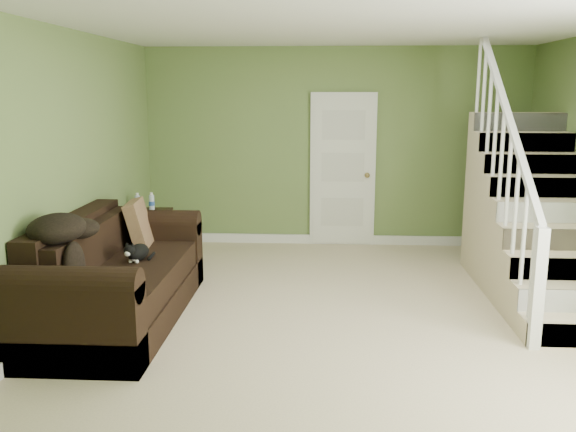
# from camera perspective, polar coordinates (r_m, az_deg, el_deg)

# --- Properties ---
(floor) EXTENTS (5.00, 5.50, 0.01)m
(floor) POSITION_cam_1_polar(r_m,az_deg,el_deg) (5.71, 4.76, -9.32)
(floor) COLOR tan
(floor) RESTS_ON ground
(ceiling) EXTENTS (5.00, 5.50, 0.01)m
(ceiling) POSITION_cam_1_polar(r_m,az_deg,el_deg) (5.36, 5.25, 17.62)
(ceiling) COLOR white
(ceiling) RESTS_ON wall_back
(wall_back) EXTENTS (5.00, 0.04, 2.60)m
(wall_back) POSITION_cam_1_polar(r_m,az_deg,el_deg) (8.11, 4.46, 6.39)
(wall_back) COLOR olive
(wall_back) RESTS_ON floor
(wall_front) EXTENTS (5.00, 0.04, 2.60)m
(wall_front) POSITION_cam_1_polar(r_m,az_deg,el_deg) (2.69, 6.61, -4.40)
(wall_front) COLOR olive
(wall_front) RESTS_ON floor
(wall_left) EXTENTS (0.04, 5.50, 2.60)m
(wall_left) POSITION_cam_1_polar(r_m,az_deg,el_deg) (5.87, -20.27, 3.69)
(wall_left) COLOR olive
(wall_left) RESTS_ON floor
(baseboard_back) EXTENTS (5.00, 0.04, 0.12)m
(baseboard_back) POSITION_cam_1_polar(r_m,az_deg,el_deg) (8.29, 4.33, -2.19)
(baseboard_back) COLOR white
(baseboard_back) RESTS_ON floor
(baseboard_left) EXTENTS (0.04, 5.50, 0.12)m
(baseboard_left) POSITION_cam_1_polar(r_m,az_deg,el_deg) (6.14, -19.19, -7.84)
(baseboard_left) COLOR white
(baseboard_left) RESTS_ON floor
(door) EXTENTS (0.86, 0.12, 2.02)m
(door) POSITION_cam_1_polar(r_m,az_deg,el_deg) (8.10, 5.15, 4.28)
(door) COLOR white
(door) RESTS_ON floor
(staircase) EXTENTS (1.00, 2.51, 2.82)m
(staircase) POSITION_cam_1_polar(r_m,az_deg,el_deg) (6.80, 21.72, -1.05)
(staircase) COLOR tan
(staircase) RESTS_ON floor
(sofa) EXTENTS (1.03, 2.38, 0.94)m
(sofa) POSITION_cam_1_polar(r_m,az_deg,el_deg) (5.72, -15.93, -5.89)
(sofa) COLOR black
(sofa) RESTS_ON floor
(side_table) EXTENTS (0.54, 0.54, 0.86)m
(side_table) POSITION_cam_1_polar(r_m,az_deg,el_deg) (7.52, -12.99, -1.87)
(side_table) COLOR black
(side_table) RESTS_ON floor
(cat) EXTENTS (0.22, 0.43, 0.21)m
(cat) POSITION_cam_1_polar(r_m,az_deg,el_deg) (5.74, -13.91, -3.34)
(cat) COLOR black
(cat) RESTS_ON sofa
(banana) EXTENTS (0.09, 0.19, 0.05)m
(banana) POSITION_cam_1_polar(r_m,az_deg,el_deg) (5.37, -15.67, -5.05)
(banana) COLOR yellow
(banana) RESTS_ON sofa
(throw_pillow) EXTENTS (0.29, 0.51, 0.50)m
(throw_pillow) POSITION_cam_1_polar(r_m,az_deg,el_deg) (6.32, -13.73, -0.78)
(throw_pillow) COLOR #513120
(throw_pillow) RESTS_ON sofa
(throw_blanket) EXTENTS (0.54, 0.64, 0.23)m
(throw_blanket) POSITION_cam_1_polar(r_m,az_deg,el_deg) (5.13, -20.81, -1.09)
(throw_blanket) COLOR black
(throw_blanket) RESTS_ON sofa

